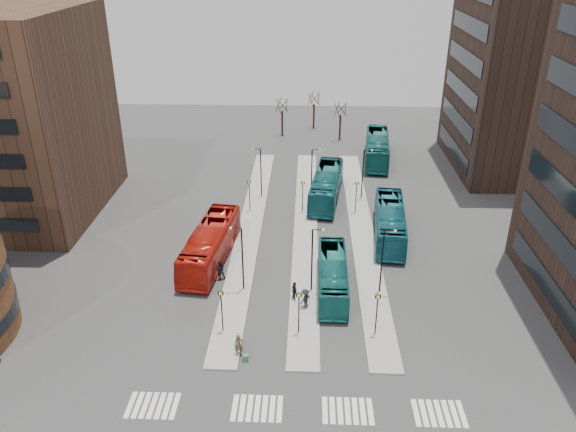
{
  "coord_description": "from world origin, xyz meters",
  "views": [
    {
      "loc": [
        2.07,
        -23.67,
        27.92
      ],
      "look_at": [
        0.36,
        22.84,
        5.0
      ],
      "focal_mm": 35.0,
      "sensor_mm": 36.0,
      "label": 1
    }
  ],
  "objects_px": {
    "suitcase": "(246,358)",
    "teal_bus_b": "(326,186)",
    "traveller": "(239,345)",
    "teal_bus_a": "(333,276)",
    "teal_bus_d": "(377,148)",
    "commuter_c": "(305,299)",
    "commuter_b": "(295,291)",
    "teal_bus_c": "(390,222)",
    "red_bus": "(210,244)",
    "commuter_a": "(220,270)"
  },
  "relations": [
    {
      "from": "teal_bus_b",
      "to": "red_bus",
      "type": "bearing_deg",
      "value": -120.42
    },
    {
      "from": "teal_bus_c",
      "to": "commuter_b",
      "type": "distance_m",
      "value": 15.24
    },
    {
      "from": "suitcase",
      "to": "teal_bus_b",
      "type": "distance_m",
      "value": 29.83
    },
    {
      "from": "suitcase",
      "to": "teal_bus_b",
      "type": "relative_size",
      "value": 0.04
    },
    {
      "from": "teal_bus_a",
      "to": "traveller",
      "type": "relative_size",
      "value": 5.75
    },
    {
      "from": "traveller",
      "to": "red_bus",
      "type": "bearing_deg",
      "value": 101.76
    },
    {
      "from": "teal_bus_c",
      "to": "commuter_c",
      "type": "height_order",
      "value": "teal_bus_c"
    },
    {
      "from": "traveller",
      "to": "commuter_c",
      "type": "distance_m",
      "value": 7.9
    },
    {
      "from": "traveller",
      "to": "commuter_b",
      "type": "height_order",
      "value": "traveller"
    },
    {
      "from": "suitcase",
      "to": "red_bus",
      "type": "distance_m",
      "value": 15.21
    },
    {
      "from": "teal_bus_d",
      "to": "commuter_c",
      "type": "bearing_deg",
      "value": -99.43
    },
    {
      "from": "suitcase",
      "to": "teal_bus_d",
      "type": "distance_m",
      "value": 44.82
    },
    {
      "from": "traveller",
      "to": "commuter_c",
      "type": "xyz_separation_m",
      "value": [
        4.89,
        6.2,
        -0.01
      ]
    },
    {
      "from": "teal_bus_b",
      "to": "teal_bus_c",
      "type": "xyz_separation_m",
      "value": [
        6.33,
        -9.22,
        -0.04
      ]
    },
    {
      "from": "commuter_a",
      "to": "commuter_c",
      "type": "bearing_deg",
      "value": 136.53
    },
    {
      "from": "teal_bus_d",
      "to": "teal_bus_b",
      "type": "bearing_deg",
      "value": -113.03
    },
    {
      "from": "suitcase",
      "to": "traveller",
      "type": "distance_m",
      "value": 1.05
    },
    {
      "from": "commuter_a",
      "to": "commuter_c",
      "type": "distance_m",
      "value": 8.9
    },
    {
      "from": "teal_bus_b",
      "to": "teal_bus_c",
      "type": "distance_m",
      "value": 11.19
    },
    {
      "from": "suitcase",
      "to": "teal_bus_d",
      "type": "xyz_separation_m",
      "value": [
        14.05,
        42.53,
        1.56
      ]
    },
    {
      "from": "traveller",
      "to": "commuter_b",
      "type": "xyz_separation_m",
      "value": [
        3.96,
        7.35,
        -0.03
      ]
    },
    {
      "from": "suitcase",
      "to": "teal_bus_b",
      "type": "xyz_separation_m",
      "value": [
        6.63,
        29.04,
        1.49
      ]
    },
    {
      "from": "commuter_b",
      "to": "suitcase",
      "type": "bearing_deg",
      "value": 135.05
    },
    {
      "from": "teal_bus_a",
      "to": "commuter_a",
      "type": "relative_size",
      "value": 5.59
    },
    {
      "from": "teal_bus_d",
      "to": "commuter_b",
      "type": "distance_m",
      "value": 36.18
    },
    {
      "from": "commuter_b",
      "to": "teal_bus_a",
      "type": "bearing_deg",
      "value": -85.25
    },
    {
      "from": "commuter_c",
      "to": "commuter_b",
      "type": "bearing_deg",
      "value": -98.57
    },
    {
      "from": "traveller",
      "to": "commuter_c",
      "type": "relative_size",
      "value": 1.01
    },
    {
      "from": "teal_bus_a",
      "to": "teal_bus_d",
      "type": "height_order",
      "value": "teal_bus_d"
    },
    {
      "from": "suitcase",
      "to": "teal_bus_a",
      "type": "xyz_separation_m",
      "value": [
        6.71,
        9.62,
        1.2
      ]
    },
    {
      "from": "commuter_c",
      "to": "teal_bus_a",
      "type": "bearing_deg",
      "value": -177.77
    },
    {
      "from": "teal_bus_d",
      "to": "commuter_b",
      "type": "xyz_separation_m",
      "value": [
        -10.64,
        -34.56,
        -0.93
      ]
    },
    {
      "from": "teal_bus_a",
      "to": "traveller",
      "type": "bearing_deg",
      "value": -128.14
    },
    {
      "from": "teal_bus_b",
      "to": "commuter_a",
      "type": "height_order",
      "value": "teal_bus_b"
    },
    {
      "from": "traveller",
      "to": "commuter_b",
      "type": "bearing_deg",
      "value": 56.09
    },
    {
      "from": "commuter_a",
      "to": "commuter_b",
      "type": "relative_size",
      "value": 1.06
    },
    {
      "from": "teal_bus_a",
      "to": "teal_bus_c",
      "type": "distance_m",
      "value": 11.97
    },
    {
      "from": "teal_bus_b",
      "to": "teal_bus_d",
      "type": "distance_m",
      "value": 15.39
    },
    {
      "from": "suitcase",
      "to": "teal_bus_c",
      "type": "distance_m",
      "value": 23.72
    },
    {
      "from": "teal_bus_d",
      "to": "suitcase",
      "type": "bearing_deg",
      "value": -102.5
    },
    {
      "from": "teal_bus_b",
      "to": "commuter_b",
      "type": "height_order",
      "value": "teal_bus_b"
    },
    {
      "from": "teal_bus_c",
      "to": "commuter_a",
      "type": "height_order",
      "value": "teal_bus_c"
    },
    {
      "from": "teal_bus_d",
      "to": "traveller",
      "type": "xyz_separation_m",
      "value": [
        -14.6,
        -41.91,
        -0.9
      ]
    },
    {
      "from": "suitcase",
      "to": "commuter_b",
      "type": "relative_size",
      "value": 0.29
    },
    {
      "from": "teal_bus_c",
      "to": "commuter_a",
      "type": "relative_size",
      "value": 6.51
    },
    {
      "from": "red_bus",
      "to": "teal_bus_d",
      "type": "relative_size",
      "value": 0.98
    },
    {
      "from": "suitcase",
      "to": "teal_bus_d",
      "type": "height_order",
      "value": "teal_bus_d"
    },
    {
      "from": "red_bus",
      "to": "teal_bus_b",
      "type": "bearing_deg",
      "value": 58.7
    },
    {
      "from": "commuter_a",
      "to": "commuter_b",
      "type": "distance_m",
      "value": 7.55
    },
    {
      "from": "teal_bus_c",
      "to": "teal_bus_d",
      "type": "distance_m",
      "value": 22.74
    }
  ]
}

